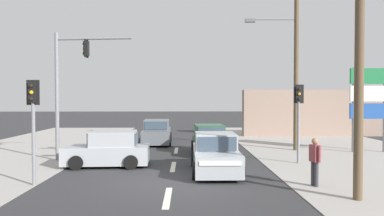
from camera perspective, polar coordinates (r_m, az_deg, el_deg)
ground_plane at (r=13.36m, az=-3.32°, el=-11.25°), size 140.00×140.00×0.00m
lane_dash_near at (r=11.41m, az=-3.75°, el=-13.45°), size 0.20×2.40×0.01m
lane_dash_mid at (r=16.29m, az=-2.88°, el=-8.91°), size 0.20×2.40×0.01m
lane_dash_far at (r=21.23m, az=-2.42°, el=-6.47°), size 0.20×2.40×0.01m
utility_pole_foreground_right at (r=11.81m, az=23.52°, el=10.72°), size 3.78×0.36×9.01m
utility_pole_midground_right at (r=21.92m, az=15.28°, el=8.08°), size 3.78×0.32×10.22m
traffic_signal_mast at (r=18.44m, az=-18.38°, el=4.18°), size 3.67×0.55×6.00m
pedestal_signal_right_kerb at (r=17.46m, az=15.94°, el=-0.30°), size 0.44×0.29×3.56m
pedestal_signal_left_kerb at (r=13.59m, az=-23.05°, el=-0.85°), size 0.44×0.29×3.56m
shopping_plaza_sign at (r=22.43m, az=25.39°, el=1.45°), size 2.10×0.16×4.60m
shopfront_wall_far at (r=30.86m, az=18.86°, el=-0.71°), size 12.00×1.00×3.60m
sedan_oncoming_near at (r=24.33m, az=-5.39°, el=-3.79°), size 1.97×4.28×1.56m
hatchback_crossing_left at (r=19.91m, az=2.68°, el=-4.97°), size 1.92×3.71×1.53m
hatchback_oncoming_mid at (r=16.65m, az=-12.59°, el=-6.28°), size 3.70×1.91×1.53m
sedan_kerbside_parked at (r=14.98m, az=3.59°, el=-7.12°), size 1.89×4.24×1.56m
pedestrian_at_kerb at (r=13.16m, az=18.21°, el=-7.41°), size 0.31×0.54×1.63m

